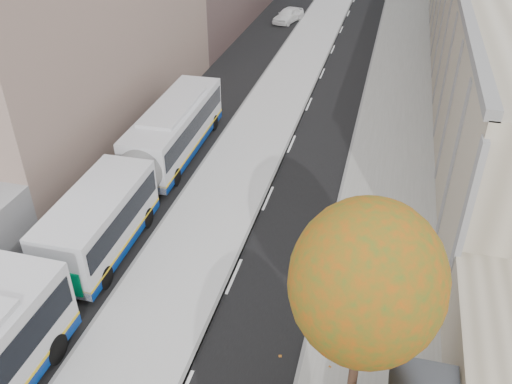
% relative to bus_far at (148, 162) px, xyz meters
% --- Properties ---
extents(bus_platform, '(4.25, 150.00, 0.15)m').
position_rel_bus_far_xyz_m(bus_platform, '(3.83, 11.57, -1.48)').
color(bus_platform, '#B4B4B4').
rests_on(bus_platform, ground).
extents(sidewalk, '(4.75, 150.00, 0.08)m').
position_rel_bus_far_xyz_m(sidewalk, '(11.83, 11.57, -1.52)').
color(sidewalk, gray).
rests_on(sidewalk, ground).
extents(tree_c, '(4.20, 4.20, 7.28)m').
position_rel_bus_far_xyz_m(tree_c, '(11.30, -10.43, 3.69)').
color(tree_c, '#2D2315').
rests_on(tree_c, sidewalk).
extents(bus_far, '(2.82, 17.16, 2.85)m').
position_rel_bus_far_xyz_m(bus_far, '(0.00, 0.00, 0.00)').
color(bus_far, silver).
rests_on(bus_far, ground).
extents(distant_car, '(2.81, 4.45, 1.41)m').
position_rel_bus_far_xyz_m(distant_car, '(0.62, 31.83, -0.85)').
color(distant_car, white).
rests_on(distant_car, ground).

